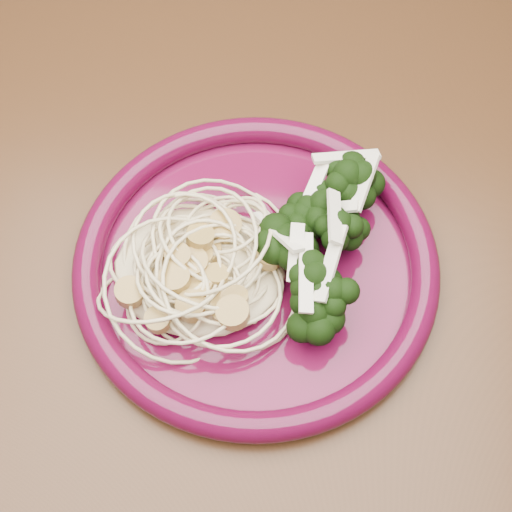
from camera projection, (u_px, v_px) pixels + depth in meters
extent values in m
plane|color=brown|center=(301.00, 476.00, 1.20)|extent=(3.50, 3.50, 0.00)
cube|color=#472814|center=(351.00, 266.00, 0.57)|extent=(1.20, 0.80, 0.04)
cylinder|color=#520A29|center=(256.00, 267.00, 0.54)|extent=(0.33, 0.33, 0.01)
torus|color=#520527|center=(256.00, 261.00, 0.54)|extent=(0.34, 0.34, 0.02)
ellipsoid|color=beige|center=(199.00, 264.00, 0.52)|extent=(0.15, 0.14, 0.03)
ellipsoid|color=black|center=(326.00, 239.00, 0.52)|extent=(0.12, 0.16, 0.05)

